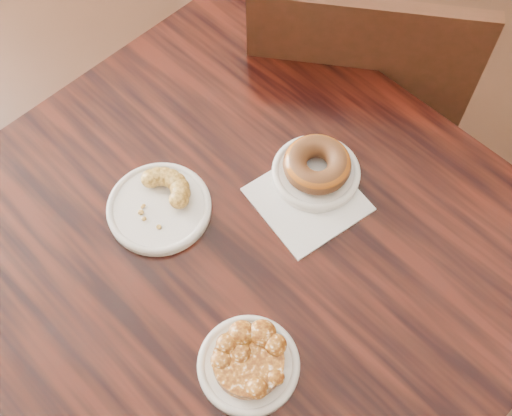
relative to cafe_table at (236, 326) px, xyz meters
The scene contains 10 objects.
floor 0.46m from the cafe_table, 136.25° to the left, with size 5.00×5.00×0.00m, color black.
cafe_table is the anchor object (origin of this frame).
chair_far 0.67m from the cafe_table, 93.91° to the left, with size 0.49×0.49×0.90m, color black, non-canonical shape.
napkin 0.41m from the cafe_table, 64.85° to the left, with size 0.17×0.17×0.00m, color silver.
plate_donut 0.44m from the cafe_table, 73.19° to the left, with size 0.15×0.15×0.01m, color silver.
plate_cruller 0.41m from the cafe_table, behind, with size 0.18×0.18×0.01m, color silver.
plate_fritter 0.43m from the cafe_table, 51.48° to the right, with size 0.15×0.15×0.01m, color silver.
glazed_donut 0.46m from the cafe_table, 73.19° to the left, with size 0.12×0.12×0.04m, color #934115.
apple_fritter 0.45m from the cafe_table, 51.48° to the right, with size 0.14×0.14×0.03m, color #4D2108, non-canonical shape.
cruller_fragment 0.43m from the cafe_table, behind, with size 0.11×0.11×0.03m, color brown, non-canonical shape.
Camera 1 is at (0.45, -0.56, 1.70)m, focal length 45.00 mm.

